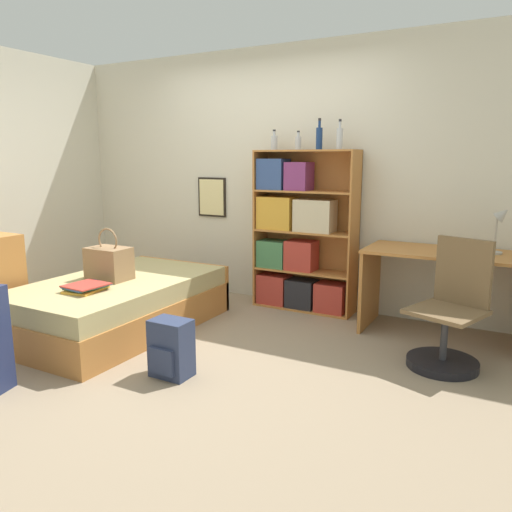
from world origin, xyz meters
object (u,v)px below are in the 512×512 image
book_stack_on_bed (86,287)px  backpack (171,349)px  bottle_green (274,142)px  bookcase (297,239)px  desk_chair (449,328)px  bottle_clear (319,138)px  bottle_brown (298,143)px  bed (120,304)px  desk_lamp (501,222)px  bottle_blue (340,138)px  desk (448,277)px  handbag (109,263)px

book_stack_on_bed → backpack: book_stack_on_bed is taller
bottle_green → bookcase: bearing=-7.0°
book_stack_on_bed → desk_chair: size_ratio=0.38×
bookcase → bottle_clear: (0.22, -0.00, 0.97)m
bottle_brown → backpack: bottle_brown is taller
bed → desk_lamp: size_ratio=4.75×
bed → backpack: (1.02, -0.58, -0.02)m
bottle_blue → backpack: bearing=-105.5°
bottle_clear → desk_chair: bottle_clear is taller
desk_chair → bottle_clear: bearing=149.8°
bottle_brown → bottle_clear: 0.24m
desk → bottle_green: bearing=173.5°
book_stack_on_bed → bottle_clear: size_ratio=1.23×
book_stack_on_bed → bottle_brown: (1.05, 1.78, 1.16)m
bottle_green → desk_chair: 2.43m
bed → desk_lamp: bearing=23.1°
bottle_green → bottle_clear: bottle_clear is taller
book_stack_on_bed → bottle_green: (0.79, 1.78, 1.17)m
bed → desk_chair: 2.73m
bed → backpack: 1.17m
bottle_blue → bottle_brown: bearing=170.2°
bed → desk_chair: size_ratio=2.03×
bookcase → desk_chair: bearing=-26.8°
handbag → bottle_brown: size_ratio=2.52×
bookcase → bottle_green: bearing=173.0°
book_stack_on_bed → backpack: 1.02m
handbag → desk_chair: (2.74, 0.58, -0.31)m
desk → desk_lamp: size_ratio=3.41×
bed → bottle_brown: (1.09, 1.36, 1.42)m
bottle_clear → bottle_blue: 0.22m
bed → handbag: bearing=-150.9°
bed → bottle_brown: bottle_brown is taller
bookcase → bottle_blue: size_ratio=5.88×
bed → bottle_blue: 2.48m
book_stack_on_bed → bottle_blue: (1.49, 1.70, 1.20)m
handbag → bottle_clear: bottle_clear is taller
bottle_clear → bottle_green: bearing=175.7°
bed → backpack: bed is taller
bed → bottle_blue: bottle_blue is taller
bottle_clear → backpack: bottle_clear is taller
bottle_green → bottle_clear: (0.49, -0.04, 0.03)m
bookcase → bed: bearing=-129.9°
bottle_green → desk_lamp: (2.08, -0.12, -0.65)m
desk_lamp → bottle_blue: bearing=178.2°
handbag → desk: (2.63, 1.20, -0.07)m
desk → bottle_clear: bearing=172.7°
bottle_green → backpack: bearing=-84.6°
bookcase → bottle_clear: 1.00m
bookcase → bottle_brown: (-0.02, 0.03, 0.93)m
book_stack_on_bed → bottle_blue: 2.56m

